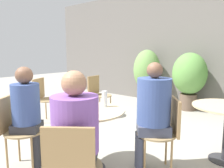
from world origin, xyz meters
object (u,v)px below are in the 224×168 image
Objects in this scene: bistro_chair_4 at (44,96)px; seated_person_2 at (152,109)px; seated_person_0 at (27,109)px; seated_person_1 at (76,132)px; bistro_chair_2 at (165,127)px; potted_plant_0 at (147,73)px; beer_glass_1 at (75,107)px; bistro_chair_1 at (72,165)px; beer_glass_0 at (105,99)px; bistro_chair_3 at (98,92)px; cafe_table_near at (89,122)px; bistro_chair_0 at (16,125)px; potted_plant_1 at (189,76)px.

bistro_chair_4 is 0.68× the size of seated_person_2.
seated_person_1 is at bearing -134.89° from seated_person_0.
potted_plant_0 reaches higher than bistro_chair_2.
seated_person_1 is at bearing -40.21° from beer_glass_1.
bistro_chair_1 is at bearing -42.99° from beer_glass_1.
beer_glass_0 is at bearing -100.63° from seated_person_1.
seated_person_0 is (0.87, -2.05, 0.20)m from bistro_chair_3.
cafe_table_near is at bearing -90.00° from seated_person_1.
bistro_chair_0 is 4.44× the size of beer_glass_0.
cafe_table_near is 0.94× the size of bistro_chair_2.
bistro_chair_1 is at bearing -52.54° from cafe_table_near.
bistro_chair_2 is 0.70× the size of seated_person_1.
seated_person_0 is 3.82m from potted_plant_0.
bistro_chair_4 is at bearing -130.41° from bistro_chair_2.
bistro_chair_3 is 4.44× the size of beer_glass_0.
beer_glass_1 is (-0.48, 0.45, 0.28)m from bistro_chair_1.
bistro_chair_3 is at bearing -95.45° from potted_plant_0.
potted_plant_0 is at bearing -103.44° from bistro_chair_1.
beer_glass_0 is at bearing -129.43° from bistro_chair_4.
potted_plant_1 reaches higher than bistro_chair_3.
bistro_chair_3 and bistro_chair_4 have the same top height.
potted_plant_1 is at bearing 92.65° from beer_glass_1.
cafe_table_near is 0.85m from bistro_chair_1.
seated_person_2 reaches higher than bistro_chair_3.
potted_plant_0 is (-1.94, 2.81, 0.27)m from bistro_chair_2.
cafe_table_near is at bearing -90.00° from bistro_chair_1.
beer_glass_1 is 0.12× the size of potted_plant_0.
bistro_chair_1 is at bearing -65.98° from potted_plant_0.
seated_person_2 is at bearing -57.84° from potted_plant_0.
bistro_chair_2 is at bearing 37.46° from cafe_table_near.
bistro_chair_1 is 1.20m from bistro_chair_2.
potted_plant_0 reaches higher than seated_person_2.
potted_plant_0 is 1.14m from potted_plant_1.
potted_plant_1 is at bearing 155.87° from seated_person_2.
bistro_chair_4 is 2.17m from beer_glass_1.
seated_person_0 is at bearing -90.00° from seated_person_2.
potted_plant_0 reaches higher than cafe_table_near.
bistro_chair_4 is 4.44× the size of beer_glass_0.
cafe_table_near is 3.57m from potted_plant_0.
bistro_chair_3 is (-1.95, 2.30, 0.00)m from bistro_chair_1.
seated_person_1 is (2.35, -1.21, 0.20)m from bistro_chair_4.
beer_glass_0 reaches higher than bistro_chair_4.
potted_plant_1 is (-0.65, 4.01, 0.28)m from bistro_chair_1.
beer_glass_0 is at bearing -106.54° from seated_person_2.
bistro_chair_3 is at bearing -158.49° from seated_person_2.
seated_person_2 is 3.43m from potted_plant_0.
seated_person_1 reaches higher than bistro_chair_2.
beer_glass_1 is (-0.52, -0.65, 0.06)m from seated_person_2.
bistro_chair_4 is 3.24m from potted_plant_1.
potted_plant_1 is (1.80, 2.68, 0.28)m from bistro_chair_4.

